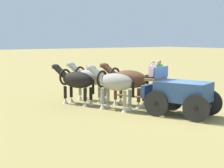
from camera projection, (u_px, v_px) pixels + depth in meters
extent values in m
plane|color=#9E8C4C|center=(183.00, 116.00, 16.22)|extent=(220.00, 220.00, 0.00)
cube|color=#2D4C7A|center=(183.00, 91.00, 16.07)|extent=(2.82, 2.24, 0.93)
cube|color=brown|center=(156.00, 79.00, 16.85)|extent=(0.97, 1.49, 0.12)
cube|color=#2D4C7A|center=(148.00, 90.00, 17.16)|extent=(0.62, 1.24, 0.60)
cube|color=#2D4C7A|center=(161.00, 72.00, 16.63)|extent=(0.50, 1.33, 0.55)
cube|color=black|center=(183.00, 103.00, 16.14)|extent=(2.61, 1.02, 0.16)
cylinder|color=black|center=(156.00, 104.00, 16.00)|extent=(1.21, 0.48, 1.25)
cylinder|color=black|center=(156.00, 104.00, 16.00)|extent=(0.25, 0.23, 0.20)
cylinder|color=black|center=(172.00, 98.00, 17.41)|extent=(1.21, 0.48, 1.25)
cylinder|color=black|center=(172.00, 98.00, 17.41)|extent=(0.25, 0.23, 0.20)
cylinder|color=black|center=(196.00, 108.00, 14.88)|extent=(1.21, 0.48, 1.25)
cylinder|color=black|center=(196.00, 108.00, 14.88)|extent=(0.25, 0.23, 0.20)
cylinder|color=black|center=(209.00, 103.00, 16.28)|extent=(1.21, 0.48, 1.25)
cylinder|color=black|center=(209.00, 103.00, 16.28)|extent=(0.25, 0.23, 0.20)
cylinder|color=brown|center=(137.00, 97.00, 17.58)|extent=(2.49, 0.93, 0.10)
cube|color=#2D2D33|center=(150.00, 76.00, 16.62)|extent=(0.48, 0.43, 0.16)
cube|color=silver|center=(153.00, 71.00, 16.52)|extent=(0.34, 0.42, 0.55)
sphere|color=tan|center=(153.00, 63.00, 16.47)|extent=(0.22, 0.22, 0.22)
cube|color=#BCB293|center=(157.00, 75.00, 17.17)|extent=(0.48, 0.43, 0.16)
cube|color=#338C4C|center=(159.00, 70.00, 17.07)|extent=(0.34, 0.42, 0.55)
sphere|color=tan|center=(159.00, 62.00, 17.02)|extent=(0.22, 0.22, 0.22)
ellipsoid|color=#9E998E|center=(116.00, 82.00, 17.47)|extent=(2.16, 1.48, 0.89)
cylinder|color=#9E998E|center=(102.00, 96.00, 17.76)|extent=(0.18, 0.18, 0.75)
cone|color=silver|center=(102.00, 106.00, 17.83)|extent=(0.30, 0.30, 0.32)
cylinder|color=#9E998E|center=(108.00, 95.00, 18.16)|extent=(0.18, 0.18, 0.75)
cone|color=silver|center=(108.00, 104.00, 18.23)|extent=(0.30, 0.30, 0.32)
cylinder|color=#9E998E|center=(125.00, 98.00, 16.97)|extent=(0.18, 0.18, 0.75)
cone|color=silver|center=(125.00, 109.00, 17.04)|extent=(0.30, 0.30, 0.32)
cylinder|color=#9E998E|center=(130.00, 97.00, 17.37)|extent=(0.18, 0.18, 0.75)
cone|color=silver|center=(130.00, 107.00, 17.44)|extent=(0.30, 0.30, 0.32)
cylinder|color=#9E998E|center=(97.00, 73.00, 18.14)|extent=(1.01, 0.64, 0.81)
ellipsoid|color=#9E998E|center=(91.00, 68.00, 18.31)|extent=(0.65, 0.44, 0.32)
cube|color=silver|center=(87.00, 68.00, 18.47)|extent=(0.09, 0.11, 0.24)
torus|color=black|center=(102.00, 79.00, 17.96)|extent=(0.41, 0.91, 0.92)
cylinder|color=black|center=(133.00, 89.00, 16.91)|extent=(0.14, 0.14, 0.80)
ellipsoid|color=brown|center=(129.00, 79.00, 18.52)|extent=(2.34, 1.62, 0.98)
cylinder|color=brown|center=(115.00, 93.00, 18.83)|extent=(0.18, 0.18, 0.74)
cone|color=silver|center=(115.00, 102.00, 18.90)|extent=(0.30, 0.30, 0.32)
cylinder|color=brown|center=(121.00, 92.00, 19.27)|extent=(0.18, 0.18, 0.74)
cone|color=silver|center=(121.00, 101.00, 19.34)|extent=(0.30, 0.30, 0.32)
cylinder|color=brown|center=(139.00, 95.00, 17.97)|extent=(0.18, 0.18, 0.74)
cone|color=silver|center=(138.00, 105.00, 18.04)|extent=(0.30, 0.30, 0.32)
cylinder|color=brown|center=(144.00, 94.00, 18.41)|extent=(0.18, 0.18, 0.74)
cone|color=silver|center=(144.00, 104.00, 18.48)|extent=(0.30, 0.30, 0.32)
cylinder|color=brown|center=(110.00, 71.00, 19.23)|extent=(1.01, 0.64, 0.81)
ellipsoid|color=brown|center=(104.00, 66.00, 19.40)|extent=(0.65, 0.44, 0.32)
cube|color=silver|center=(101.00, 65.00, 19.56)|extent=(0.09, 0.11, 0.24)
torus|color=black|center=(115.00, 76.00, 19.05)|extent=(0.44, 0.99, 1.00)
cylinder|color=black|center=(147.00, 86.00, 17.92)|extent=(0.14, 0.14, 0.80)
ellipsoid|color=black|center=(78.00, 80.00, 18.96)|extent=(2.27, 1.54, 0.92)
cylinder|color=black|center=(65.00, 92.00, 19.27)|extent=(0.18, 0.18, 0.70)
cone|color=silver|center=(65.00, 101.00, 19.34)|extent=(0.30, 0.30, 0.30)
cylinder|color=black|center=(71.00, 91.00, 19.68)|extent=(0.18, 0.18, 0.70)
cone|color=silver|center=(71.00, 100.00, 19.75)|extent=(0.30, 0.30, 0.30)
cylinder|color=black|center=(85.00, 95.00, 18.44)|extent=(0.18, 0.18, 0.70)
cone|color=silver|center=(85.00, 104.00, 18.50)|extent=(0.30, 0.30, 0.30)
cylinder|color=black|center=(91.00, 94.00, 18.85)|extent=(0.18, 0.18, 0.70)
cone|color=silver|center=(91.00, 102.00, 18.91)|extent=(0.30, 0.30, 0.30)
cylinder|color=black|center=(61.00, 72.00, 19.66)|extent=(1.01, 0.64, 0.81)
ellipsoid|color=black|center=(56.00, 67.00, 19.84)|extent=(0.65, 0.44, 0.32)
cube|color=silver|center=(52.00, 67.00, 20.00)|extent=(0.09, 0.11, 0.24)
torus|color=black|center=(65.00, 77.00, 19.49)|extent=(0.42, 0.94, 0.95)
cylinder|color=black|center=(93.00, 87.00, 18.38)|extent=(0.14, 0.14, 0.80)
ellipsoid|color=#9E998E|center=(92.00, 77.00, 20.01)|extent=(2.29, 1.57, 0.95)
cylinder|color=#9E998E|center=(80.00, 89.00, 20.32)|extent=(0.18, 0.18, 0.72)
cone|color=silver|center=(80.00, 98.00, 20.39)|extent=(0.30, 0.30, 0.31)
cylinder|color=#9E998E|center=(86.00, 88.00, 20.74)|extent=(0.18, 0.18, 0.72)
cone|color=silver|center=(86.00, 96.00, 20.81)|extent=(0.30, 0.30, 0.31)
cylinder|color=#9E998E|center=(99.00, 91.00, 19.48)|extent=(0.18, 0.18, 0.72)
cone|color=silver|center=(100.00, 100.00, 19.55)|extent=(0.30, 0.30, 0.31)
cylinder|color=#9E998E|center=(105.00, 90.00, 19.90)|extent=(0.18, 0.18, 0.72)
cone|color=silver|center=(105.00, 99.00, 19.97)|extent=(0.30, 0.30, 0.31)
cylinder|color=#9E998E|center=(75.00, 69.00, 20.71)|extent=(1.01, 0.64, 0.81)
ellipsoid|color=#9E998E|center=(71.00, 65.00, 20.89)|extent=(0.65, 0.44, 0.32)
cube|color=silver|center=(67.00, 64.00, 21.05)|extent=(0.09, 0.11, 0.24)
torus|color=black|center=(80.00, 74.00, 20.54)|extent=(0.43, 0.96, 0.97)
cylinder|color=black|center=(107.00, 83.00, 19.42)|extent=(0.14, 0.14, 0.80)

